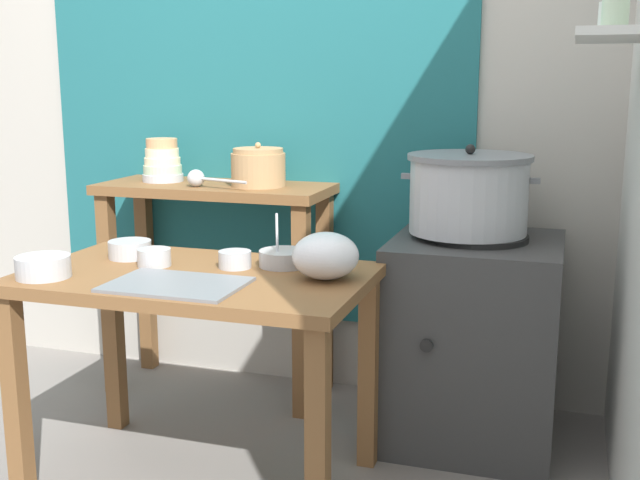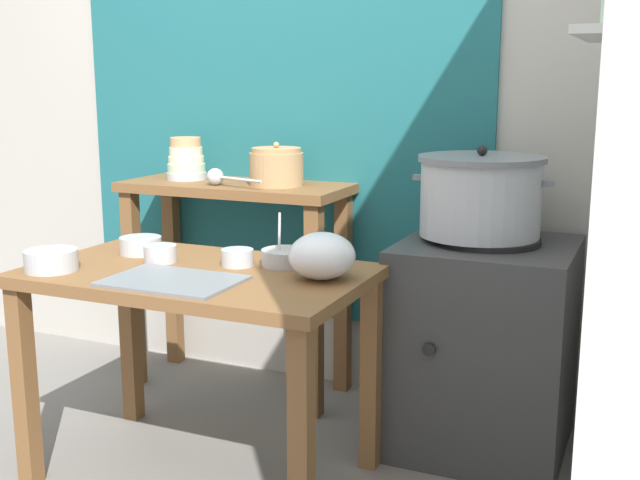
{
  "view_description": "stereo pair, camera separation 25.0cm",
  "coord_description": "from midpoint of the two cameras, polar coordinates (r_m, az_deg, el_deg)",
  "views": [
    {
      "loc": [
        1.16,
        -2.09,
        1.33
      ],
      "look_at": [
        0.41,
        0.24,
        0.82
      ],
      "focal_mm": 43.99,
      "sensor_mm": 36.0,
      "label": 1
    },
    {
      "loc": [
        1.4,
        -2.01,
        1.33
      ],
      "look_at": [
        0.41,
        0.24,
        0.82
      ],
      "focal_mm": 43.99,
      "sensor_mm": 36.0,
      "label": 2
    }
  ],
  "objects": [
    {
      "name": "serving_tray",
      "position": [
        2.4,
        -13.4,
        -3.21
      ],
      "size": [
        0.4,
        0.28,
        0.01
      ],
      "primitive_type": "cube",
      "color": "slate",
      "rests_on": "prep_table"
    },
    {
      "name": "bowl_stack_enamel",
      "position": [
        3.41,
        -13.48,
        5.51
      ],
      "size": [
        0.17,
        0.17,
        0.18
      ],
      "color": "#B7BABF",
      "rests_on": "back_shelf_table"
    },
    {
      "name": "plastic_bag",
      "position": [
        2.4,
        -2.58,
        -1.19
      ],
      "size": [
        0.21,
        0.21,
        0.15
      ],
      "primitive_type": "ellipsoid",
      "color": "white",
      "rests_on": "prep_table"
    },
    {
      "name": "stove_block",
      "position": [
        2.94,
        8.7,
        -7.21
      ],
      "size": [
        0.6,
        0.61,
        0.78
      ],
      "color": "#383838",
      "rests_on": "ground"
    },
    {
      "name": "ladle",
      "position": [
        3.2,
        -11.08,
        4.41
      ],
      "size": [
        0.28,
        0.11,
        0.07
      ],
      "color": "#B7BABF",
      "rests_on": "back_shelf_table"
    },
    {
      "name": "steamer_pot",
      "position": [
        2.84,
        8.3,
        3.35
      ],
      "size": [
        0.49,
        0.44,
        0.32
      ],
      "color": "#B7BABF",
      "rests_on": "stove_block"
    },
    {
      "name": "prep_bowl_2",
      "position": [
        2.58,
        -8.99,
        -1.38
      ],
      "size": [
        0.11,
        0.11,
        0.06
      ],
      "color": "#B7BABF",
      "rests_on": "prep_table"
    },
    {
      "name": "prep_bowl_1",
      "position": [
        2.81,
        -16.18,
        -0.63
      ],
      "size": [
        0.15,
        0.15,
        0.06
      ],
      "color": "#B7BABF",
      "rests_on": "prep_table"
    },
    {
      "name": "prep_table",
      "position": [
        2.58,
        -11.71,
        -4.76
      ],
      "size": [
        1.1,
        0.66,
        0.72
      ],
      "color": "brown",
      "rests_on": "ground"
    },
    {
      "name": "prep_bowl_3",
      "position": [
        2.58,
        -5.46,
        -1.3
      ],
      "size": [
        0.16,
        0.16,
        0.17
      ],
      "color": "#B7BABF",
      "rests_on": "prep_table"
    },
    {
      "name": "wall_back",
      "position": [
        3.37,
        -3.03,
        11.23
      ],
      "size": [
        4.4,
        0.12,
        2.6
      ],
      "color": "#B2ADA3",
      "rests_on": "ground"
    },
    {
      "name": "prep_bowl_0",
      "position": [
        2.66,
        -14.63,
        -1.21
      ],
      "size": [
        0.11,
        0.11,
        0.06
      ],
      "color": "#B7BABF",
      "rests_on": "prep_table"
    },
    {
      "name": "back_shelf_table",
      "position": [
        3.32,
        -9.73,
        0.23
      ],
      "size": [
        0.96,
        0.4,
        0.9
      ],
      "color": "brown",
      "rests_on": "ground"
    },
    {
      "name": "clay_pot",
      "position": [
        3.19,
        -6.77,
        5.24
      ],
      "size": [
        0.22,
        0.22,
        0.18
      ],
      "color": "tan",
      "rests_on": "back_shelf_table"
    },
    {
      "name": "prep_bowl_4",
      "position": [
        2.62,
        -22.12,
        -1.79
      ],
      "size": [
        0.17,
        0.17,
        0.07
      ],
      "color": "#B7BABF",
      "rests_on": "prep_table"
    }
  ]
}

